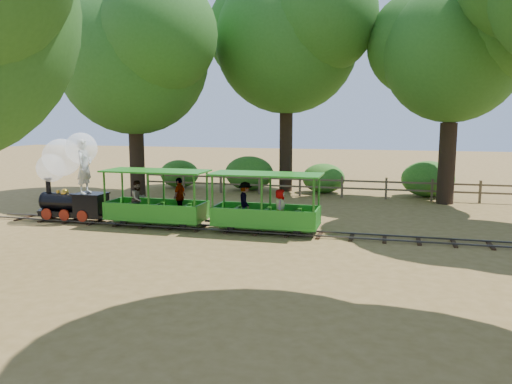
% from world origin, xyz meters
% --- Properties ---
extents(ground, '(90.00, 90.00, 0.00)m').
position_xyz_m(ground, '(0.00, 0.00, 0.00)').
color(ground, olive).
rests_on(ground, ground).
extents(track, '(22.00, 1.00, 0.10)m').
position_xyz_m(track, '(0.00, 0.00, 0.07)').
color(track, '#3F3D3A').
rests_on(track, ground).
extents(locomotive, '(2.85, 1.34, 3.27)m').
position_xyz_m(locomotive, '(-8.06, 0.06, 1.84)').
color(locomotive, black).
rests_on(locomotive, ground).
extents(carriage_front, '(3.56, 1.45, 1.85)m').
position_xyz_m(carriage_front, '(-4.58, 0.00, 0.81)').
color(carriage_front, '#227D1B').
rests_on(carriage_front, track).
extents(carriage_rear, '(3.56, 1.49, 1.85)m').
position_xyz_m(carriage_rear, '(-0.86, 0.04, 0.80)').
color(carriage_rear, '#227D1B').
rests_on(carriage_rear, track).
extents(oak_nw, '(8.66, 7.62, 9.86)m').
position_xyz_m(oak_nw, '(-8.53, 6.09, 6.75)').
color(oak_nw, '#2D2116').
rests_on(oak_nw, ground).
extents(oak_nc, '(8.85, 7.79, 10.98)m').
position_xyz_m(oak_nc, '(-2.04, 9.60, 7.81)').
color(oak_nc, '#2D2116').
rests_on(oak_nc, ground).
extents(oak_ne, '(7.20, 6.33, 9.26)m').
position_xyz_m(oak_ne, '(5.47, 7.58, 6.66)').
color(oak_ne, '#2D2116').
rests_on(oak_ne, ground).
extents(fence, '(18.10, 0.10, 1.00)m').
position_xyz_m(fence, '(0.00, 8.00, 0.58)').
color(fence, brown).
rests_on(fence, ground).
extents(shrub_west, '(2.13, 1.64, 1.48)m').
position_xyz_m(shrub_west, '(-7.78, 9.30, 0.74)').
color(shrub_west, '#2D6B1E').
rests_on(shrub_west, ground).
extents(shrub_mid_w, '(2.54, 1.95, 1.76)m').
position_xyz_m(shrub_mid_w, '(-3.89, 9.30, 0.88)').
color(shrub_mid_w, '#2D6B1E').
rests_on(shrub_mid_w, ground).
extents(shrub_mid_e, '(2.12, 1.63, 1.46)m').
position_xyz_m(shrub_mid_e, '(-0.04, 9.30, 0.73)').
color(shrub_mid_e, '#2D6B1E').
rests_on(shrub_mid_e, ground).
extents(shrub_east, '(2.45, 1.88, 1.70)m').
position_xyz_m(shrub_east, '(4.90, 9.30, 0.85)').
color(shrub_east, '#2D6B1E').
rests_on(shrub_east, ground).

